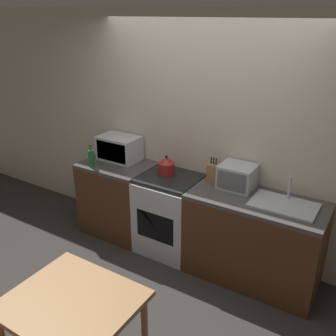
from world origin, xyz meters
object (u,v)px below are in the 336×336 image
object	(u,v)px
stove_range	(170,214)
toaster_oven	(237,177)
kettle	(166,166)
dining_table	(72,311)
bottle	(91,158)
microwave	(119,148)

from	to	relation	value
stove_range	toaster_oven	bearing A→B (deg)	11.08
kettle	dining_table	xyz separation A→B (m)	(0.39, -1.85, -0.35)
toaster_oven	stove_range	bearing A→B (deg)	-168.92
stove_range	bottle	distance (m)	1.10
stove_range	microwave	size ratio (longest dim) A/B	1.86
kettle	bottle	distance (m)	0.89
kettle	toaster_oven	bearing A→B (deg)	5.65
microwave	stove_range	bearing A→B (deg)	-9.08
toaster_oven	dining_table	distance (m)	2.00
stove_range	dining_table	world-z (taller)	stove_range
toaster_oven	dining_table	bearing A→B (deg)	-101.72
bottle	dining_table	bearing A→B (deg)	-51.86
dining_table	microwave	bearing A→B (deg)	119.83
stove_range	microwave	world-z (taller)	microwave
microwave	bottle	world-z (taller)	microwave
microwave	dining_table	xyz separation A→B (m)	(1.10, -1.91, -0.40)
kettle	stove_range	bearing A→B (deg)	-35.85
stove_range	toaster_oven	size ratio (longest dim) A/B	2.60
kettle	toaster_oven	distance (m)	0.80
stove_range	bottle	bearing A→B (deg)	-166.84
bottle	toaster_oven	xyz separation A→B (m)	(1.63, 0.35, 0.02)
kettle	toaster_oven	world-z (taller)	toaster_oven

